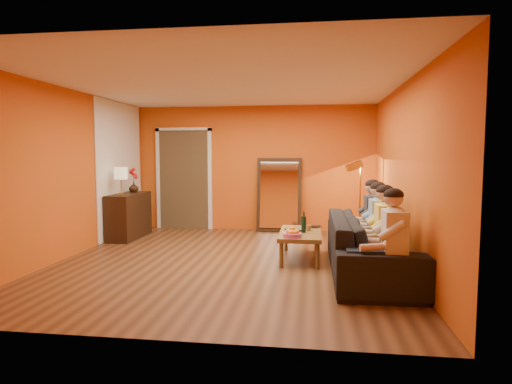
# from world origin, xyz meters

# --- Properties ---
(room_shell) EXTENTS (5.00, 5.50, 2.60)m
(room_shell) POSITION_xyz_m (0.00, 0.37, 1.30)
(room_shell) COLOR brown
(room_shell) RESTS_ON ground
(white_accent) EXTENTS (0.02, 1.90, 2.58)m
(white_accent) POSITION_xyz_m (-2.48, 1.75, 1.30)
(white_accent) COLOR white
(white_accent) RESTS_ON wall_left
(doorway_recess) EXTENTS (1.06, 0.30, 2.10)m
(doorway_recess) POSITION_xyz_m (-1.50, 2.83, 1.05)
(doorway_recess) COLOR #3F2D19
(doorway_recess) RESTS_ON floor
(door_jamb_left) EXTENTS (0.08, 0.06, 2.20)m
(door_jamb_left) POSITION_xyz_m (-2.07, 2.71, 1.05)
(door_jamb_left) COLOR white
(door_jamb_left) RESTS_ON wall_back
(door_jamb_right) EXTENTS (0.08, 0.06, 2.20)m
(door_jamb_right) POSITION_xyz_m (-0.93, 2.71, 1.05)
(door_jamb_right) COLOR white
(door_jamb_right) RESTS_ON wall_back
(door_header) EXTENTS (1.22, 0.06, 0.08)m
(door_header) POSITION_xyz_m (-1.50, 2.71, 2.12)
(door_header) COLOR white
(door_header) RESTS_ON wall_back
(mirror_frame) EXTENTS (0.92, 0.27, 1.51)m
(mirror_frame) POSITION_xyz_m (0.55, 2.63, 0.76)
(mirror_frame) COLOR black
(mirror_frame) RESTS_ON floor
(mirror_glass) EXTENTS (0.78, 0.21, 1.35)m
(mirror_glass) POSITION_xyz_m (0.55, 2.59, 0.76)
(mirror_glass) COLOR white
(mirror_glass) RESTS_ON mirror_frame
(sideboard) EXTENTS (0.44, 1.18, 0.85)m
(sideboard) POSITION_xyz_m (-2.24, 1.55, 0.42)
(sideboard) COLOR black
(sideboard) RESTS_ON floor
(table_lamp) EXTENTS (0.24, 0.24, 0.51)m
(table_lamp) POSITION_xyz_m (-2.24, 1.25, 1.10)
(table_lamp) COLOR beige
(table_lamp) RESTS_ON sideboard
(sofa) EXTENTS (2.59, 1.01, 0.76)m
(sofa) POSITION_xyz_m (2.00, -0.36, 0.38)
(sofa) COLOR black
(sofa) RESTS_ON floor
(coffee_table) EXTENTS (0.62, 1.22, 0.42)m
(coffee_table) POSITION_xyz_m (1.06, 0.29, 0.21)
(coffee_table) COLOR brown
(coffee_table) RESTS_ON floor
(floor_lamp) EXTENTS (0.33, 0.28, 1.44)m
(floor_lamp) POSITION_xyz_m (2.10, 1.79, 0.72)
(floor_lamp) COLOR #B18B34
(floor_lamp) RESTS_ON floor
(dog) EXTENTS (0.48, 0.61, 0.63)m
(dog) POSITION_xyz_m (1.85, -0.01, 0.31)
(dog) COLOR olive
(dog) RESTS_ON floor
(person_far_left) EXTENTS (0.70, 0.44, 1.22)m
(person_far_left) POSITION_xyz_m (2.13, -1.36, 0.61)
(person_far_left) COLOR beige
(person_far_left) RESTS_ON sofa
(person_mid_left) EXTENTS (0.70, 0.44, 1.22)m
(person_mid_left) POSITION_xyz_m (2.13, -0.81, 0.61)
(person_mid_left) COLOR #EED84F
(person_mid_left) RESTS_ON sofa
(person_mid_right) EXTENTS (0.70, 0.44, 1.22)m
(person_mid_right) POSITION_xyz_m (2.13, -0.26, 0.61)
(person_mid_right) COLOR #80A2C7
(person_mid_right) RESTS_ON sofa
(person_far_right) EXTENTS (0.70, 0.44, 1.22)m
(person_far_right) POSITION_xyz_m (2.13, 0.29, 0.61)
(person_far_right) COLOR #2E2E32
(person_far_right) RESTS_ON sofa
(fruit_bowl) EXTENTS (0.26, 0.26, 0.16)m
(fruit_bowl) POSITION_xyz_m (0.96, -0.16, 0.50)
(fruit_bowl) COLOR #D24A87
(fruit_bowl) RESTS_ON coffee_table
(wine_bottle) EXTENTS (0.07, 0.07, 0.31)m
(wine_bottle) POSITION_xyz_m (1.11, 0.24, 0.58)
(wine_bottle) COLOR black
(wine_bottle) RESTS_ON coffee_table
(tumbler) EXTENTS (0.11, 0.11, 0.09)m
(tumbler) POSITION_xyz_m (1.18, 0.41, 0.46)
(tumbler) COLOR #B27F3F
(tumbler) RESTS_ON coffee_table
(laptop) EXTENTS (0.38, 0.30, 0.03)m
(laptop) POSITION_xyz_m (1.24, 0.64, 0.43)
(laptop) COLOR black
(laptop) RESTS_ON coffee_table
(book_lower) EXTENTS (0.22, 0.27, 0.02)m
(book_lower) POSITION_xyz_m (0.88, 0.09, 0.43)
(book_lower) COLOR black
(book_lower) RESTS_ON coffee_table
(book_mid) EXTENTS (0.21, 0.27, 0.02)m
(book_mid) POSITION_xyz_m (0.89, 0.10, 0.45)
(book_mid) COLOR red
(book_mid) RESTS_ON book_lower
(book_upper) EXTENTS (0.27, 0.29, 0.02)m
(book_upper) POSITION_xyz_m (0.88, 0.08, 0.47)
(book_upper) COLOR black
(book_upper) RESTS_ON book_mid
(vase) EXTENTS (0.19, 0.19, 0.20)m
(vase) POSITION_xyz_m (-2.24, 1.80, 0.95)
(vase) COLOR black
(vase) RESTS_ON sideboard
(flowers) EXTENTS (0.17, 0.17, 0.48)m
(flowers) POSITION_xyz_m (-2.24, 1.80, 1.21)
(flowers) COLOR red
(flowers) RESTS_ON vase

